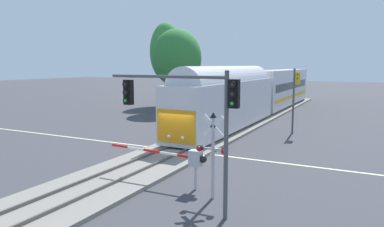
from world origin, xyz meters
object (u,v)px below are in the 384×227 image
commuter_train (259,91)px  crossing_signal_mast (213,147)px  oak_behind_train (177,58)px  crossing_gate_near (186,158)px  traffic_signal_far_side (295,90)px  pine_left_background (166,52)px  traffic_signal_near_right (189,106)px

commuter_train → crossing_signal_mast: (5.28, -24.44, -0.55)m
crossing_signal_mast → oak_behind_train: size_ratio=0.37×
crossing_gate_near → traffic_signal_far_side: 15.87m
commuter_train → traffic_signal_far_side: (5.43, -8.10, 0.76)m
commuter_train → pine_left_background: pine_left_background is taller
traffic_signal_near_right → pine_left_background: (-19.66, 31.21, 3.22)m
crossing_gate_near → traffic_signal_far_side: traffic_signal_far_side is taller
commuter_train → oak_behind_train: size_ratio=3.99×
crossing_gate_near → crossing_signal_mast: 1.98m
oak_behind_train → pine_left_background: 6.77m
commuter_train → crossing_signal_mast: commuter_train is taller
commuter_train → crossing_gate_near: bearing=-81.3°
traffic_signal_far_side → pine_left_background: size_ratio=0.47×
crossing_gate_near → traffic_signal_near_right: size_ratio=0.97×
commuter_train → pine_left_background: size_ratio=3.47×
commuter_train → oak_behind_train: 10.80m
commuter_train → traffic_signal_far_side: 9.78m
crossing_signal_mast → pine_left_background: bearing=123.9°
crossing_signal_mast → crossing_gate_near: bearing=156.5°
traffic_signal_far_side → oak_behind_train: bearing=152.1°
crossing_gate_near → pine_left_background: bearing=122.3°
pine_left_background → crossing_gate_near: bearing=-57.7°
oak_behind_train → crossing_gate_near: bearing=-59.9°
crossing_gate_near → traffic_signal_near_right: traffic_signal_near_right is taller
commuter_train → oak_behind_train: bearing=179.2°
traffic_signal_far_side → pine_left_background: pine_left_background is taller
commuter_train → crossing_signal_mast: size_ratio=10.75×
crossing_signal_mast → traffic_signal_near_right: bearing=-99.1°
crossing_gate_near → commuter_train: bearing=98.7°
commuter_train → oak_behind_train: oak_behind_train is taller
crossing_signal_mast → oak_behind_train: bearing=122.2°
commuter_train → traffic_signal_near_right: 26.57m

